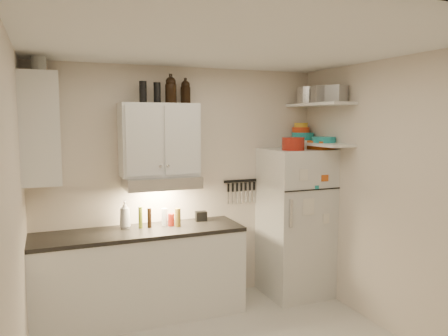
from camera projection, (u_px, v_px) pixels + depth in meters
name	position (u px, v px, depth m)	size (l,w,h in m)	color
ceiling	(238.00, 43.00, 3.32)	(3.20, 3.00, 0.02)	white
back_wall	(183.00, 186.00, 4.86)	(3.20, 0.02, 2.60)	beige
left_wall	(14.00, 231.00, 2.86)	(0.02, 3.00, 2.60)	beige
right_wall	(395.00, 198.00, 4.07)	(0.02, 3.00, 2.60)	beige
base_cabinet	(141.00, 276.00, 4.46)	(2.10, 0.60, 0.88)	white
countertop	(140.00, 232.00, 4.41)	(2.10, 0.62, 0.04)	black
upper_cabinet	(159.00, 140.00, 4.53)	(0.80, 0.33, 0.75)	white
side_cabinet	(40.00, 129.00, 3.96)	(0.33, 0.55, 1.00)	white
range_hood	(161.00, 182.00, 4.51)	(0.76, 0.46, 0.12)	silver
fridge	(295.00, 222.00, 5.06)	(0.70, 0.68, 1.70)	silver
shelf_hi	(319.00, 104.00, 4.86)	(0.30, 0.95, 0.03)	white
shelf_lo	(318.00, 144.00, 4.91)	(0.30, 0.95, 0.03)	white
knife_strip	(241.00, 181.00, 5.10)	(0.42, 0.02, 0.03)	black
dutch_oven	(293.00, 144.00, 4.74)	(0.24, 0.24, 0.14)	maroon
book_stack	(319.00, 145.00, 4.93)	(0.23, 0.28, 0.09)	#CF5919
spice_jar	(304.00, 145.00, 4.89)	(0.06, 0.06, 0.10)	silver
stock_pot	(308.00, 96.00, 5.10)	(0.27, 0.27, 0.19)	silver
tin_a	(321.00, 94.00, 4.77)	(0.19, 0.17, 0.19)	#AAAAAD
tin_b	(336.00, 94.00, 4.59)	(0.18, 0.18, 0.18)	#AAAAAD
bowl_teal	(303.00, 137.00, 5.19)	(0.26, 0.26, 0.10)	teal
bowl_orange	(301.00, 130.00, 5.21)	(0.21, 0.21, 0.06)	red
bowl_yellow	(301.00, 125.00, 5.20)	(0.16, 0.16, 0.05)	gold
plates	(324.00, 140.00, 4.88)	(0.26, 0.26, 0.07)	teal
growler_a	(171.00, 90.00, 4.49)	(0.12, 0.12, 0.28)	black
growler_b	(186.00, 92.00, 4.63)	(0.11, 0.11, 0.25)	black
thermos_a	(157.00, 93.00, 4.43)	(0.07, 0.07, 0.21)	black
thermos_b	(143.00, 92.00, 4.39)	(0.08, 0.08, 0.22)	black
side_jar	(38.00, 63.00, 3.94)	(0.13, 0.13, 0.18)	silver
soap_bottle	(125.00, 213.00, 4.47)	(0.12, 0.13, 0.32)	white
pepper_mill	(178.00, 217.00, 4.55)	(0.06, 0.06, 0.19)	brown
oil_bottle	(140.00, 218.00, 4.48)	(0.04, 0.04, 0.22)	#566318
vinegar_bottle	(149.00, 218.00, 4.50)	(0.04, 0.04, 0.21)	black
clear_bottle	(164.00, 217.00, 4.59)	(0.06, 0.06, 0.18)	silver
red_jar	(171.00, 220.00, 4.58)	(0.07, 0.07, 0.13)	maroon
caddy	(201.00, 216.00, 4.81)	(0.12, 0.09, 0.10)	black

